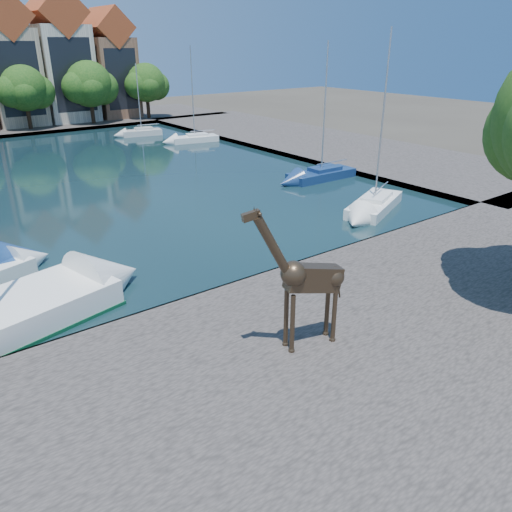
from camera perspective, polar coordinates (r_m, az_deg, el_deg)
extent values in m
plane|color=#38332B|center=(24.00, 1.76, -2.58)|extent=(160.00, 160.00, 0.00)
cube|color=black|center=(44.25, -18.21, 8.50)|extent=(38.00, 50.00, 0.08)
cube|color=#514A46|center=(19.61, 14.78, -8.99)|extent=(50.00, 14.00, 0.50)
cube|color=#514A46|center=(74.77, -26.85, 13.03)|extent=(60.00, 16.00, 0.50)
cube|color=#514A46|center=(57.07, 6.51, 12.84)|extent=(14.00, 52.00, 0.50)
cube|color=tan|center=(74.58, -26.16, 17.84)|extent=(5.88, 9.00, 11.50)
cube|color=#A04620|center=(74.51, -27.20, 23.19)|extent=(5.94, 9.18, 5.94)
cube|color=black|center=(70.21, -25.34, 17.77)|extent=(4.80, 0.05, 8.62)
cube|color=beige|center=(76.19, -21.23, 18.85)|extent=(6.37, 9.00, 12.00)
cube|color=#A04620|center=(76.16, -22.11, 24.38)|extent=(6.43, 9.18, 6.43)
cube|color=black|center=(71.92, -20.12, 18.82)|extent=(5.20, 0.05, 9.00)
cube|color=brown|center=(78.36, -16.39, 18.97)|extent=(5.39, 9.00, 10.50)
cube|color=#A04620|center=(78.23, -16.97, 23.67)|extent=(5.44, 9.18, 5.44)
cube|color=black|center=(74.21, -15.04, 18.91)|extent=(4.40, 0.05, 7.88)
cylinder|color=#332114|center=(69.59, -24.54, 14.39)|extent=(0.50, 0.50, 3.20)
sphere|color=#133F12|center=(69.28, -25.00, 16.99)|extent=(5.40, 5.40, 5.40)
sphere|color=#133F12|center=(69.99, -23.66, 16.80)|extent=(4.05, 4.05, 4.05)
sphere|color=#133F12|center=(68.59, -26.12, 16.54)|extent=(3.78, 3.78, 3.78)
cylinder|color=#332114|center=(71.81, -18.19, 15.50)|extent=(0.50, 0.50, 3.20)
sphere|color=#133F12|center=(71.49, -18.54, 18.14)|extent=(5.80, 5.80, 5.80)
sphere|color=#133F12|center=(72.41, -17.21, 17.88)|extent=(4.35, 4.35, 4.35)
sphere|color=#133F12|center=(70.63, -19.66, 17.71)|extent=(4.06, 4.06, 4.06)
cylinder|color=#332114|center=(74.81, -12.23, 16.38)|extent=(0.50, 0.50, 3.20)
sphere|color=#133F12|center=(74.53, -12.45, 18.78)|extent=(5.20, 5.20, 5.20)
sphere|color=#133F12|center=(75.51, -11.39, 18.52)|extent=(3.90, 3.90, 3.90)
sphere|color=#133F12|center=(73.59, -13.35, 18.45)|extent=(3.64, 3.64, 3.64)
cylinder|color=#3A2B1D|center=(17.22, 4.18, -7.78)|extent=(0.17, 0.17, 2.21)
cylinder|color=#3A2B1D|center=(17.57, 3.46, -7.07)|extent=(0.17, 0.17, 2.21)
cylinder|color=#3A2B1D|center=(17.99, 8.93, -6.55)|extent=(0.17, 0.17, 2.21)
cylinder|color=#3A2B1D|center=(18.33, 8.14, -5.91)|extent=(0.17, 0.17, 2.21)
cube|color=#3A2B1D|center=(17.10, 6.59, -2.50)|extent=(2.21, 1.02, 1.29)
cylinder|color=#3A2B1D|center=(15.81, 1.95, 1.14)|extent=(1.45, 0.61, 2.28)
cube|color=#3A2B1D|center=(15.12, -0.58, 4.62)|extent=(0.64, 0.32, 0.35)
cube|color=white|center=(34.43, 13.38, 5.85)|extent=(6.42, 4.38, 0.88)
cube|color=white|center=(34.35, 13.43, 6.32)|extent=(3.03, 2.43, 0.49)
cylinder|color=#B2B2B7|center=(33.26, 14.28, 14.94)|extent=(0.12, 0.12, 10.54)
cube|color=navy|center=(41.72, 7.48, 9.30)|extent=(5.99, 2.18, 0.88)
cube|color=navy|center=(41.65, 7.50, 9.69)|extent=(2.63, 1.50, 0.49)
cylinder|color=#B2B2B7|center=(40.80, 7.86, 16.33)|extent=(0.12, 0.12, 9.82)
cube|color=white|center=(58.02, -7.03, 13.22)|extent=(5.46, 2.81, 0.82)
cube|color=white|center=(57.97, -7.04, 13.49)|extent=(2.48, 1.70, 0.45)
cylinder|color=#B2B2B7|center=(57.38, -7.28, 18.07)|extent=(0.11, 0.11, 9.39)
cube|color=silver|center=(63.17, -12.95, 13.66)|extent=(4.87, 2.44, 0.86)
cube|color=silver|center=(63.12, -12.97, 13.91)|extent=(2.21, 1.49, 0.48)
cylinder|color=#B2B2B7|center=(62.67, -13.28, 17.22)|extent=(0.11, 0.11, 7.45)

